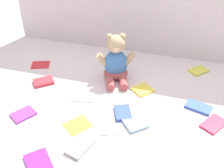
{
  "coord_description": "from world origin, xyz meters",
  "views": [
    {
      "loc": [
        0.31,
        -1.24,
        0.93
      ],
      "look_at": [
        -0.02,
        -0.1,
        0.1
      ],
      "focal_mm": 44.69,
      "sensor_mm": 36.0,
      "label": 1
    }
  ],
  "objects_px": {
    "book_case_6": "(78,124)",
    "book_case_2": "(135,123)",
    "book_case_4": "(43,82)",
    "book_case_7": "(108,125)",
    "book_case_0": "(38,163)",
    "book_case_5": "(123,113)",
    "book_case_13": "(40,65)",
    "book_case_11": "(198,107)",
    "book_case_12": "(214,124)",
    "book_case_10": "(198,71)",
    "teddy_bear": "(116,63)",
    "book_case_1": "(23,114)",
    "book_case_9": "(143,90)",
    "book_case_3": "(80,147)",
    "book_case_8": "(83,97)"
  },
  "relations": [
    {
      "from": "book_case_6",
      "to": "book_case_2",
      "type": "bearing_deg",
      "value": -126.4
    },
    {
      "from": "book_case_4",
      "to": "book_case_7",
      "type": "bearing_deg",
      "value": 23.53
    },
    {
      "from": "book_case_7",
      "to": "book_case_0",
      "type": "bearing_deg",
      "value": 31.97
    },
    {
      "from": "book_case_5",
      "to": "book_case_13",
      "type": "height_order",
      "value": "book_case_5"
    },
    {
      "from": "book_case_11",
      "to": "book_case_12",
      "type": "height_order",
      "value": "book_case_11"
    },
    {
      "from": "book_case_10",
      "to": "book_case_12",
      "type": "height_order",
      "value": "book_case_10"
    },
    {
      "from": "teddy_bear",
      "to": "book_case_13",
      "type": "xyz_separation_m",
      "value": [
        -0.51,
        0.01,
        -0.1
      ]
    },
    {
      "from": "book_case_2",
      "to": "book_case_11",
      "type": "xyz_separation_m",
      "value": [
        0.29,
        0.21,
        -0.0
      ]
    },
    {
      "from": "teddy_bear",
      "to": "book_case_4",
      "type": "height_order",
      "value": "teddy_bear"
    },
    {
      "from": "book_case_1",
      "to": "book_case_6",
      "type": "bearing_deg",
      "value": -145.8
    },
    {
      "from": "teddy_bear",
      "to": "book_case_13",
      "type": "bearing_deg",
      "value": 159.87
    },
    {
      "from": "book_case_13",
      "to": "book_case_0",
      "type": "bearing_deg",
      "value": 7.13
    },
    {
      "from": "book_case_1",
      "to": "book_case_7",
      "type": "distance_m",
      "value": 0.43
    },
    {
      "from": "book_case_0",
      "to": "book_case_1",
      "type": "height_order",
      "value": "book_case_0"
    },
    {
      "from": "book_case_11",
      "to": "book_case_9",
      "type": "bearing_deg",
      "value": -86.56
    },
    {
      "from": "book_case_6",
      "to": "book_case_12",
      "type": "height_order",
      "value": "book_case_12"
    },
    {
      "from": "book_case_0",
      "to": "book_case_12",
      "type": "relative_size",
      "value": 0.96
    },
    {
      "from": "book_case_0",
      "to": "book_case_13",
      "type": "height_order",
      "value": "book_case_0"
    },
    {
      "from": "book_case_5",
      "to": "book_case_10",
      "type": "distance_m",
      "value": 0.62
    },
    {
      "from": "book_case_3",
      "to": "book_case_0",
      "type": "bearing_deg",
      "value": 59.47
    },
    {
      "from": "teddy_bear",
      "to": "book_case_8",
      "type": "xyz_separation_m",
      "value": [
        -0.12,
        -0.24,
        -0.1
      ]
    },
    {
      "from": "teddy_bear",
      "to": "book_case_12",
      "type": "bearing_deg",
      "value": -44.41
    },
    {
      "from": "book_case_6",
      "to": "book_case_8",
      "type": "relative_size",
      "value": 0.84
    },
    {
      "from": "book_case_4",
      "to": "book_case_11",
      "type": "height_order",
      "value": "book_case_4"
    },
    {
      "from": "book_case_2",
      "to": "book_case_3",
      "type": "height_order",
      "value": "book_case_2"
    },
    {
      "from": "book_case_1",
      "to": "book_case_10",
      "type": "xyz_separation_m",
      "value": [
        0.83,
        0.66,
        0.0
      ]
    },
    {
      "from": "book_case_0",
      "to": "book_case_1",
      "type": "relative_size",
      "value": 1.12
    },
    {
      "from": "book_case_12",
      "to": "book_case_5",
      "type": "bearing_deg",
      "value": -141.61
    },
    {
      "from": "book_case_7",
      "to": "book_case_8",
      "type": "distance_m",
      "value": 0.26
    },
    {
      "from": "book_case_2",
      "to": "book_case_12",
      "type": "distance_m",
      "value": 0.38
    },
    {
      "from": "book_case_6",
      "to": "book_case_9",
      "type": "relative_size",
      "value": 1.16
    },
    {
      "from": "book_case_5",
      "to": "book_case_12",
      "type": "relative_size",
      "value": 0.86
    },
    {
      "from": "book_case_9",
      "to": "book_case_8",
      "type": "bearing_deg",
      "value": 67.18
    },
    {
      "from": "book_case_6",
      "to": "book_case_10",
      "type": "relative_size",
      "value": 1.09
    },
    {
      "from": "book_case_0",
      "to": "book_case_10",
      "type": "xyz_separation_m",
      "value": [
        0.61,
        0.91,
        -0.0
      ]
    },
    {
      "from": "book_case_10",
      "to": "book_case_12",
      "type": "xyz_separation_m",
      "value": [
        0.09,
        -0.47,
        -0.0
      ]
    },
    {
      "from": "book_case_1",
      "to": "book_case_4",
      "type": "xyz_separation_m",
      "value": [
        -0.04,
        0.28,
        0.0
      ]
    },
    {
      "from": "book_case_9",
      "to": "book_case_12",
      "type": "height_order",
      "value": "same"
    },
    {
      "from": "book_case_4",
      "to": "book_case_9",
      "type": "height_order",
      "value": "book_case_4"
    },
    {
      "from": "book_case_4",
      "to": "book_case_11",
      "type": "bearing_deg",
      "value": 51.65
    },
    {
      "from": "teddy_bear",
      "to": "book_case_8",
      "type": "bearing_deg",
      "value": -136.0
    },
    {
      "from": "book_case_3",
      "to": "book_case_9",
      "type": "xyz_separation_m",
      "value": [
        0.18,
        0.49,
        -0.0
      ]
    },
    {
      "from": "book_case_3",
      "to": "book_case_8",
      "type": "relative_size",
      "value": 0.91
    },
    {
      "from": "book_case_8",
      "to": "book_case_7",
      "type": "bearing_deg",
      "value": 40.85
    },
    {
      "from": "book_case_4",
      "to": "book_case_8",
      "type": "relative_size",
      "value": 0.82
    },
    {
      "from": "book_case_7",
      "to": "book_case_11",
      "type": "height_order",
      "value": "book_case_11"
    },
    {
      "from": "book_case_13",
      "to": "book_case_6",
      "type": "bearing_deg",
      "value": 23.83
    },
    {
      "from": "book_case_10",
      "to": "book_case_6",
      "type": "bearing_deg",
      "value": -85.04
    },
    {
      "from": "book_case_6",
      "to": "book_case_11",
      "type": "distance_m",
      "value": 0.63
    },
    {
      "from": "book_case_0",
      "to": "book_case_11",
      "type": "xyz_separation_m",
      "value": [
        0.62,
        0.55,
        0.0
      ]
    }
  ]
}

